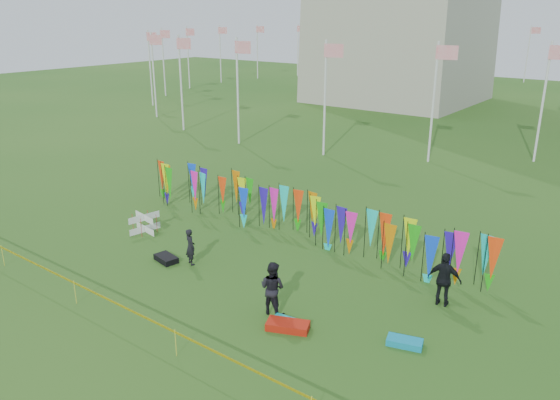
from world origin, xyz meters
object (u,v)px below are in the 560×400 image
Objects in this scene: kite_bag_turquoise at (288,323)px; kite_bag_red at (288,326)px; kite_bag_black at (166,259)px; kite_bag_teal at (405,342)px; box_kite at (145,223)px; person_mid at (272,288)px; person_left at (190,247)px; person_right at (444,280)px.

kite_bag_red is (0.10, -0.13, 0.02)m from kite_bag_turquoise.
kite_bag_teal is at bearing 2.10° from kite_bag_black.
box_kite is 9.43m from person_mid.
person_left is 1.40× the size of kite_bag_turquoise.
person_mid is 1.41m from kite_bag_red.
kite_bag_black is at bearing -25.84° from box_kite.
person_mid is 1.83× the size of kite_bag_black.
person_right is (4.42, 4.02, 0.04)m from person_mid.
kite_bag_teal is at bearing -171.66° from person_mid.
kite_bag_black is (-7.04, 1.07, -0.01)m from kite_bag_red.
box_kite is 0.66× the size of kite_bag_red.
kite_bag_black is at bearing 172.22° from kite_bag_turquoise.
person_right is at bearing -141.43° from person_mid.
kite_bag_black is (-10.43, -3.46, -0.87)m from person_right.
person_right is at bearing 18.33° from kite_bag_black.
kite_bag_red reaches higher than kite_bag_turquoise.
kite_bag_teal is (10.45, 0.38, -0.02)m from kite_bag_black.
person_left is at bearing -14.53° from box_kite.
kite_bag_black is at bearing 9.09° from person_right.
person_left reaches higher than kite_bag_teal.
kite_bag_turquoise is at bearing 42.29° from person_right.
kite_bag_turquoise is 0.79× the size of kite_bag_red.
kite_bag_turquoise is 1.05× the size of kite_bag_black.
person_right is (9.43, 3.01, 0.22)m from person_left.
kite_bag_black reaches higher than kite_bag_turquoise.
person_mid is 1.74× the size of kite_bag_turquoise.
kite_bag_teal is at bearing 20.74° from kite_bag_turquoise.
person_right is 5.73m from kite_bag_red.
person_mid reaches higher than box_kite.
person_left reaches higher than box_kite.
kite_bag_teal is (9.44, -0.07, -0.66)m from person_left.
person_mid is 0.96× the size of person_right.
person_right is 3.20m from kite_bag_teal.
kite_bag_turquoise is at bearing 129.20° from kite_bag_red.
kite_bag_red reaches higher than kite_bag_teal.
person_mid is 1.30m from kite_bag_turquoise.
kite_bag_black is 10.45m from kite_bag_teal.
box_kite is at bearing 6.58° from person_left.
person_right is at bearing 51.53° from kite_bag_turquoise.
kite_bag_red is (10.20, -2.61, -0.33)m from box_kite.
kite_bag_turquoise is 3.76m from kite_bag_teal.
kite_bag_red is at bearing 43.91° from person_right.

